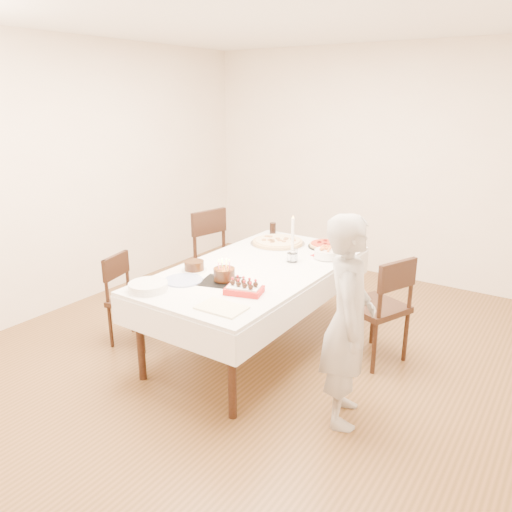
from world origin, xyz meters
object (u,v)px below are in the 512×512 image
Objects in this scene: dining_table at (256,308)px; taper_candle at (293,239)px; pizza_pepperoni at (326,245)px; pizza_white at (278,242)px; chair_right_savory at (375,307)px; layer_cake at (194,266)px; pasta_bowl at (327,254)px; chair_left_savory at (223,261)px; strawberry_box at (244,289)px; cola_glass at (273,228)px; birthday_cake at (224,270)px; chair_left_dessert at (135,300)px; person at (348,322)px.

dining_table is 5.16× the size of taper_candle.
pizza_white is at bearing -159.31° from pizza_pepperoni.
layer_cake is at bearing -126.92° from chair_right_savory.
pasta_bowl reaches higher than pizza_pepperoni.
strawberry_box is at bearing 146.45° from chair_left_savory.
birthday_cake is at bearing -72.79° from cola_glass.
taper_candle reaches higher than layer_cake.
dining_table is 2.63× the size of chair_left_dessert.
strawberry_box is at bearing -97.31° from pasta_bowl.
chair_left_dessert is 1.53× the size of pizza_white.
chair_left_savory is 3.78× the size of strawberry_box.
strawberry_box is at bearing -64.40° from dining_table.
birthday_cake reaches higher than pizza_pepperoni.
pizza_pepperoni is 0.34m from pasta_bowl.
chair_left_dessert is at bearing -130.52° from pizza_pepperoni.
taper_candle is at bearing 94.96° from strawberry_box.
chair_left_savory is 4.89× the size of layer_cake.
taper_candle is (0.19, 0.29, 0.58)m from dining_table.
layer_cake is at bearing -86.53° from cola_glass.
chair_left_savory is at bearing -167.08° from pizza_white.
birthday_cake is at bearing -116.65° from chair_right_savory.
taper_candle is at bearing 74.33° from birthday_cake.
taper_candle is at bearing -94.80° from pizza_pepperoni.
pizza_white is at bearing 81.37° from layer_cake.
chair_left_dessert is 1.03m from birthday_cake.
pizza_white is 0.61m from pasta_bowl.
chair_right_savory reaches higher than pizza_pepperoni.
strawberry_box is (1.19, -0.01, 0.38)m from chair_left_dessert.
chair_left_dessert is 3.04× the size of strawberry_box.
strawberry_box is (-0.67, -0.93, 0.32)m from chair_right_savory.
chair_left_savory is 1.09m from pizza_pepperoni.
chair_left_dessert is 3.93× the size of layer_cake.
chair_left_dessert is 1.75m from pasta_bowl.
dining_table is 18.08× the size of cola_glass.
person is 6.46× the size of pasta_bowl.
chair_left_savory is at bearing 133.82° from strawberry_box.
chair_right_savory is 2.08m from chair_left_dessert.
layer_cake is 0.77× the size of strawberry_box.
chair_right_savory is at bearing 8.45° from taper_candle.
pizza_pepperoni is 1.38m from strawberry_box.
taper_candle is at bearing 57.11° from dining_table.
birthday_cake is 0.62× the size of strawberry_box.
pizza_white is 1.28× the size of taper_candle.
pizza_pepperoni is (1.17, 1.37, 0.36)m from chair_left_dessert.
chair_left_savory reaches higher than pizza_white.
layer_cake is (0.57, 0.15, 0.39)m from chair_left_dessert.
strawberry_box is (0.26, -0.54, 0.41)m from dining_table.
chair_right_savory is 5.55× the size of birthday_cake.
strawberry_box is at bearing -85.04° from taper_candle.
chair_left_savory is at bearing 145.07° from dining_table.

